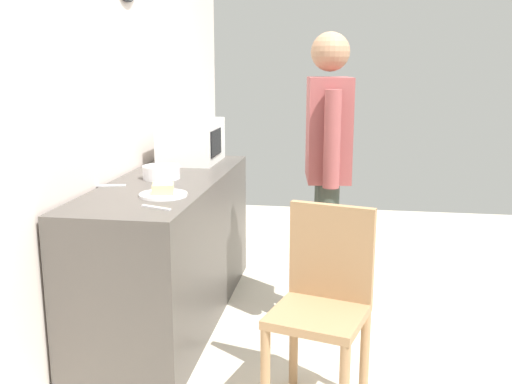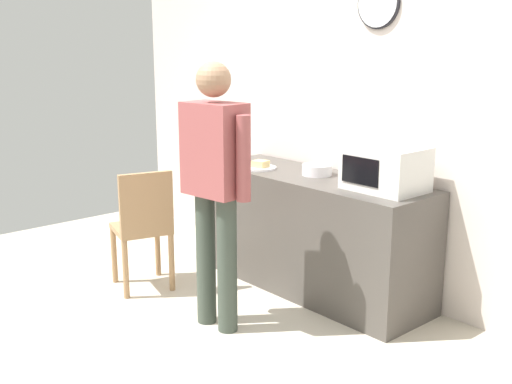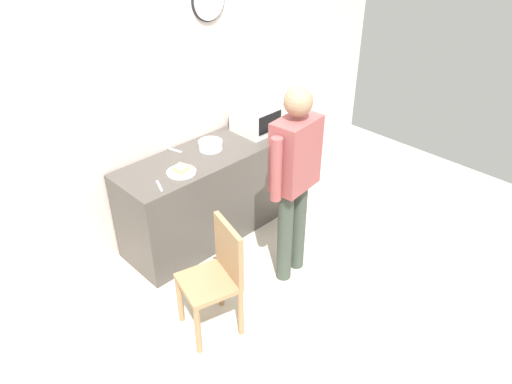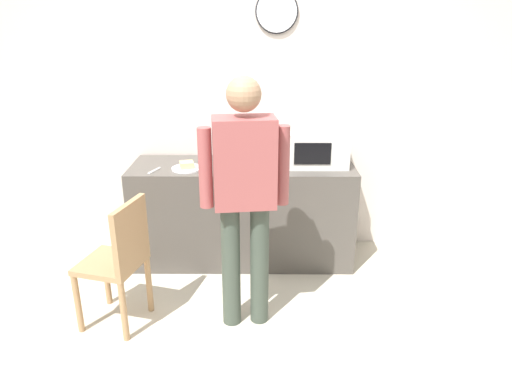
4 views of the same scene
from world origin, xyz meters
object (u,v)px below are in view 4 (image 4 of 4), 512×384
(sandwich_plate, at_px, (187,167))
(salad_bowl, at_px, (243,159))
(fork_utensil, at_px, (215,156))
(spoon_utensil, at_px, (154,171))
(person_standing, at_px, (245,188))
(microwave, at_px, (317,148))
(wooden_chair, at_px, (120,258))

(sandwich_plate, height_order, salad_bowl, salad_bowl)
(sandwich_plate, xyz_separation_m, fork_utensil, (0.20, 0.38, -0.02))
(sandwich_plate, distance_m, salad_bowl, 0.49)
(salad_bowl, relative_size, fork_utensil, 1.32)
(spoon_utensil, height_order, person_standing, person_standing)
(microwave, xyz_separation_m, fork_utensil, (-0.90, 0.23, -0.15))
(sandwich_plate, height_order, person_standing, person_standing)
(sandwich_plate, relative_size, person_standing, 0.14)
(spoon_utensil, distance_m, person_standing, 1.11)
(wooden_chair, bearing_deg, salad_bowl, 51.33)
(sandwich_plate, xyz_separation_m, spoon_utensil, (-0.26, -0.05, -0.02))
(sandwich_plate, xyz_separation_m, wooden_chair, (-0.36, -0.86, -0.39))
(salad_bowl, bearing_deg, wooden_chair, -128.67)
(salad_bowl, distance_m, fork_utensil, 0.34)
(microwave, bearing_deg, person_standing, -121.07)
(sandwich_plate, height_order, spoon_utensil, sandwich_plate)
(wooden_chair, bearing_deg, person_standing, 1.69)
(microwave, height_order, salad_bowl, microwave)
(person_standing, bearing_deg, microwave, 58.93)
(salad_bowl, bearing_deg, sandwich_plate, -160.81)
(microwave, height_order, spoon_utensil, microwave)
(salad_bowl, height_order, spoon_utensil, salad_bowl)
(spoon_utensil, bearing_deg, fork_utensil, 42.59)
(microwave, distance_m, salad_bowl, 0.65)
(microwave, relative_size, sandwich_plate, 1.98)
(sandwich_plate, bearing_deg, wooden_chair, -112.54)
(fork_utensil, bearing_deg, sandwich_plate, -118.04)
(sandwich_plate, bearing_deg, salad_bowl, 19.19)
(fork_utensil, xyz_separation_m, wooden_chair, (-0.56, -1.24, -0.37))
(person_standing, bearing_deg, salad_bowl, 92.73)
(sandwich_plate, relative_size, fork_utensil, 1.48)
(microwave, height_order, person_standing, person_standing)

